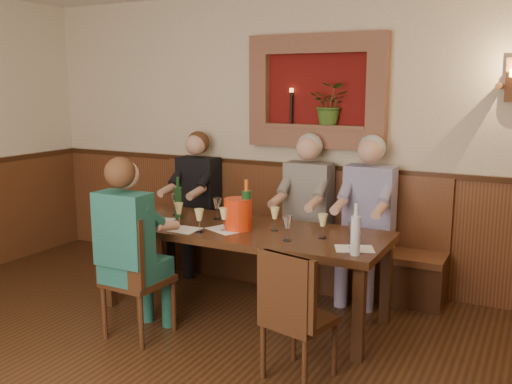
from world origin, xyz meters
TOP-DOWN VIEW (x-y plane):
  - room_shell at (0.00, 0.00)m, footprint 6.04×6.04m
  - wainscoting at (0.00, -0.00)m, footprint 6.02×6.02m
  - wall_niche at (0.24, 2.94)m, footprint 1.36×0.30m
  - dining_table at (0.00, 1.85)m, footprint 2.40×0.90m
  - bench at (0.00, 2.79)m, footprint 3.00×0.45m
  - chair_near_left at (-0.52, 1.10)m, footprint 0.46×0.46m
  - chair_near_right at (0.84, 1.06)m, footprint 0.47×0.47m
  - person_bench_left at (-1.03, 2.69)m, footprint 0.43×0.52m
  - person_bench_mid at (0.21, 2.69)m, footprint 0.44×0.54m
  - person_bench_right at (0.80, 2.69)m, footprint 0.44×0.54m
  - person_chair_front at (-0.51, 1.07)m, footprint 0.41×0.51m
  - spittoon_bucket at (-0.00, 1.78)m, footprint 0.23×0.23m
  - wine_bottle_green_a at (0.06, 1.80)m, footprint 0.09×0.09m
  - wine_bottle_green_b at (-0.66, 1.88)m, footprint 0.08×0.08m
  - water_bottle at (1.06, 1.53)m, footprint 0.07×0.07m
  - tasting_sheet_a at (-0.79, 1.73)m, footprint 0.36×0.29m
  - tasting_sheet_b at (-0.09, 1.73)m, footprint 0.36×0.31m
  - tasting_sheet_c at (1.01, 1.67)m, footprint 0.33×0.29m
  - tasting_sheet_d at (-0.43, 1.57)m, footprint 0.31×0.23m
  - wine_glass_0 at (-0.52, 1.68)m, footprint 0.08×0.08m
  - wine_glass_1 at (-0.24, 1.56)m, footprint 0.08×0.08m
  - wine_glass_2 at (-0.08, 1.69)m, footprint 0.08×0.08m
  - wine_glass_3 at (1.00, 1.68)m, footprint 0.08×0.08m
  - wine_glass_4 at (-0.76, 1.99)m, footprint 0.08×0.08m
  - wine_glass_5 at (0.70, 1.84)m, footprint 0.08×0.08m
  - wine_glass_6 at (-0.96, 1.67)m, footprint 0.08×0.08m
  - wine_glass_7 at (-0.34, 2.01)m, footprint 0.08×0.08m
  - wine_glass_8 at (0.28, 1.89)m, footprint 0.08×0.08m
  - wine_glass_9 at (0.49, 1.66)m, footprint 0.08×0.08m

SIDE VIEW (x-z plane):
  - chair_near_right at x=0.84m, z-range -0.19..0.70m
  - chair_near_left at x=-0.52m, z-range -0.21..0.78m
  - bench at x=0.00m, z-range -0.23..0.88m
  - person_chair_front at x=-0.51m, z-range -0.12..1.28m
  - wainscoting at x=0.00m, z-range 0.01..1.16m
  - person_bench_left at x=-1.03m, z-range -0.12..1.32m
  - person_bench_mid at x=0.21m, z-range -0.12..1.35m
  - person_bench_right at x=0.80m, z-range -0.12..1.35m
  - dining_table at x=0.00m, z-range 0.30..1.05m
  - tasting_sheet_a at x=-0.79m, z-range 0.75..0.75m
  - tasting_sheet_b at x=-0.09m, z-range 0.75..0.75m
  - tasting_sheet_c at x=1.01m, z-range 0.75..0.75m
  - tasting_sheet_d at x=-0.43m, z-range 0.75..0.75m
  - wine_glass_0 at x=-0.52m, z-range 0.75..0.94m
  - wine_glass_1 at x=-0.24m, z-range 0.75..0.94m
  - wine_glass_2 at x=-0.08m, z-range 0.75..0.94m
  - wine_glass_3 at x=1.00m, z-range 0.75..0.94m
  - wine_glass_4 at x=-0.76m, z-range 0.75..0.94m
  - wine_glass_5 at x=0.70m, z-range 0.75..0.94m
  - wine_glass_6 at x=-0.96m, z-range 0.75..0.94m
  - wine_glass_7 at x=-0.34m, z-range 0.75..0.94m
  - wine_glass_8 at x=0.28m, z-range 0.75..0.94m
  - wine_glass_9 at x=0.49m, z-range 0.75..0.94m
  - spittoon_bucket at x=0.00m, z-range 0.75..1.01m
  - water_bottle at x=1.06m, z-range 0.71..1.08m
  - wine_bottle_green_b at x=-0.66m, z-range 0.71..1.08m
  - wine_bottle_green_a at x=0.06m, z-range 0.71..1.13m
  - wall_niche at x=0.24m, z-range 1.28..2.34m
  - room_shell at x=0.00m, z-range 0.48..3.30m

